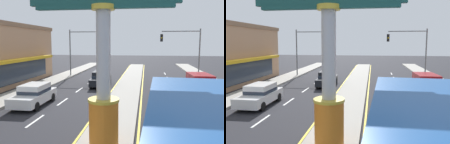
{
  "view_description": "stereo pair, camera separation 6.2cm",
  "coord_description": "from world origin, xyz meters",
  "views": [
    {
      "loc": [
        1.7,
        -2.71,
        4.46
      ],
      "look_at": [
        -0.44,
        11.74,
        2.6
      ],
      "focal_mm": 36.62,
      "sensor_mm": 36.0,
      "label": 1
    },
    {
      "loc": [
        1.76,
        -2.7,
        4.46
      ],
      "look_at": [
        -0.44,
        11.74,
        2.6
      ],
      "focal_mm": 36.62,
      "sensor_mm": 36.0,
      "label": 2
    }
  ],
  "objects": [
    {
      "name": "sedan_near_right_lane",
      "position": [
        -2.89,
        20.35,
        0.79
      ],
      "size": [
        2.01,
        4.39,
        1.53
      ],
      "color": "black",
      "rests_on": "ground"
    },
    {
      "name": "traffic_light_left_side",
      "position": [
        -6.47,
        26.47,
        4.25
      ],
      "size": [
        4.86,
        0.46,
        6.2
      ],
      "color": "slate",
      "rests_on": "ground"
    },
    {
      "name": "sedan_mid_left_lane",
      "position": [
        2.88,
        8.13,
        0.79
      ],
      "size": [
        1.92,
        4.34,
        1.53
      ],
      "color": "white",
      "rests_on": "ground"
    },
    {
      "name": "sedan_kerb_right",
      "position": [
        -6.18,
        12.36,
        0.79
      ],
      "size": [
        1.85,
        4.31,
        1.53
      ],
      "color": "white",
      "rests_on": "ground"
    },
    {
      "name": "median_strip",
      "position": [
        0.0,
        18.0,
        0.07
      ],
      "size": [
        2.47,
        52.0,
        0.14
      ],
      "primitive_type": "cube",
      "color": "#A39E93",
      "rests_on": "ground"
    },
    {
      "name": "district_sign",
      "position": [
        0.0,
        6.38,
        3.79
      ],
      "size": [
        6.02,
        1.3,
        7.36
      ],
      "color": "orange",
      "rests_on": "median_strip"
    },
    {
      "name": "sidewalk_left",
      "position": [
        -9.08,
        16.0,
        0.09
      ],
      "size": [
        2.49,
        60.0,
        0.18
      ],
      "primitive_type": "cube",
      "color": "#ADA89E",
      "rests_on": "ground"
    },
    {
      "name": "lane_markings",
      "position": [
        0.0,
        16.65,
        0.0
      ],
      "size": [
        9.21,
        52.0,
        0.01
      ],
      "color": "silver",
      "rests_on": "ground"
    },
    {
      "name": "suv_far_left_oncoming",
      "position": [
        6.19,
        17.08,
        0.98
      ],
      "size": [
        2.13,
        4.68,
        1.9
      ],
      "color": "maroon",
      "rests_on": "ground"
    },
    {
      "name": "traffic_light_right_side",
      "position": [
        6.47,
        26.63,
        4.25
      ],
      "size": [
        4.86,
        0.46,
        6.2
      ],
      "color": "slate",
      "rests_on": "ground"
    }
  ]
}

